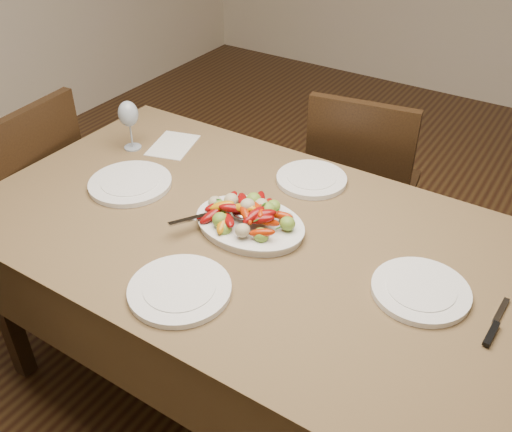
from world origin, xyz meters
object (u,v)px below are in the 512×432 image
object	(u,v)px
plate_left	(130,183)
plate_far	(311,179)
wine_glass	(130,124)
plate_near	(180,290)
plate_right	(421,291)
dining_table	(256,319)
chair_left	(20,204)
serving_platter	(250,226)
chair_far	(364,186)

from	to	relation	value
plate_left	plate_far	world-z (taller)	same
plate_left	wine_glass	bearing A→B (deg)	131.04
plate_left	plate_near	xyz separation A→B (m)	(0.49, -0.33, 0.00)
plate_left	plate_right	distance (m)	1.03
dining_table	chair_left	xyz separation A→B (m)	(-1.15, -0.05, 0.10)
wine_glass	plate_right	bearing A→B (deg)	-8.81
plate_left	plate_right	world-z (taller)	same
plate_far	dining_table	bearing A→B (deg)	-90.57
chair_left	dining_table	bearing A→B (deg)	87.48
plate_near	plate_far	bearing A→B (deg)	87.45
plate_left	plate_right	bearing A→B (deg)	1.08
plate_right	plate_near	size ratio (longest dim) A/B	0.94
chair_left	plate_left	bearing A→B (deg)	88.79
dining_table	serving_platter	size ratio (longest dim) A/B	5.30
chair_far	dining_table	bearing A→B (deg)	79.65
plate_far	plate_near	bearing A→B (deg)	-92.55
serving_platter	plate_far	bearing A→B (deg)	85.04
plate_far	chair_left	bearing A→B (deg)	-160.45
dining_table	serving_platter	world-z (taller)	serving_platter
chair_far	chair_left	xyz separation A→B (m)	(-1.16, -0.91, 0.00)
chair_far	serving_platter	xyz separation A→B (m)	(-0.04, -0.85, 0.30)
plate_near	wine_glass	xyz separation A→B (m)	(-0.67, 0.54, 0.09)
dining_table	plate_right	xyz separation A→B (m)	(0.52, 0.01, 0.39)
plate_far	serving_platter	bearing A→B (deg)	-94.96
wine_glass	chair_far	bearing A→B (deg)	42.81
serving_platter	plate_near	size ratio (longest dim) A/B	1.24
chair_left	plate_far	size ratio (longest dim) A/B	3.85
serving_platter	wine_glass	xyz separation A→B (m)	(-0.67, 0.19, 0.09)
dining_table	plate_far	size ratio (longest dim) A/B	7.46
plate_right	dining_table	bearing A→B (deg)	-178.91
plate_far	plate_near	size ratio (longest dim) A/B	0.88
dining_table	serving_platter	distance (m)	0.39
plate_left	chair_left	bearing A→B (deg)	-175.99
dining_table	chair_far	distance (m)	0.86
chair_left	plate_right	xyz separation A→B (m)	(1.67, 0.06, 0.29)
plate_left	plate_near	distance (m)	0.59
serving_platter	plate_right	bearing A→B (deg)	0.44
plate_right	plate_far	bearing A→B (deg)	146.33
chair_left	chair_far	bearing A→B (deg)	122.81
chair_far	plate_near	xyz separation A→B (m)	(-0.04, -1.19, 0.29)
serving_platter	chair_far	bearing A→B (deg)	87.18
wine_glass	plate_near	bearing A→B (deg)	-38.82
serving_platter	plate_right	distance (m)	0.55
plate_right	plate_far	world-z (taller)	same
serving_platter	chair_left	bearing A→B (deg)	-176.95
chair_left	serving_platter	distance (m)	1.16
chair_left	plate_far	distance (m)	1.26
dining_table	plate_right	bearing A→B (deg)	1.09
plate_left	plate_near	size ratio (longest dim) A/B	1.02
serving_platter	plate_near	distance (m)	0.34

